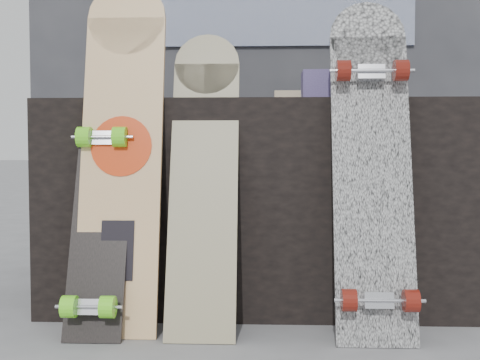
{
  "coord_description": "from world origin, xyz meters",
  "views": [
    {
      "loc": [
        0.04,
        -1.89,
        0.62
      ],
      "look_at": [
        -0.05,
        0.2,
        0.51
      ],
      "focal_mm": 45.0,
      "sensor_mm": 36.0,
      "label": 1
    }
  ],
  "objects_px": {
    "vendor_table": "(255,204)",
    "longboard_geisha": "(122,142)",
    "longboard_celtic": "(204,169)",
    "longboard_cascadia": "(372,159)",
    "skateboard_dark": "(101,206)"
  },
  "relations": [
    {
      "from": "longboard_celtic",
      "to": "longboard_cascadia",
      "type": "distance_m",
      "value": 0.56
    },
    {
      "from": "longboard_geisha",
      "to": "longboard_celtic",
      "type": "distance_m",
      "value": 0.3
    },
    {
      "from": "longboard_geisha",
      "to": "longboard_celtic",
      "type": "relative_size",
      "value": 1.18
    },
    {
      "from": "longboard_cascadia",
      "to": "vendor_table",
      "type": "bearing_deg",
      "value": 134.75
    },
    {
      "from": "longboard_celtic",
      "to": "skateboard_dark",
      "type": "distance_m",
      "value": 0.37
    },
    {
      "from": "vendor_table",
      "to": "longboard_celtic",
      "type": "relative_size",
      "value": 1.54
    },
    {
      "from": "longboard_geisha",
      "to": "vendor_table",
      "type": "bearing_deg",
      "value": 37.33
    },
    {
      "from": "vendor_table",
      "to": "longboard_cascadia",
      "type": "xyz_separation_m",
      "value": [
        0.39,
        -0.39,
        0.19
      ]
    },
    {
      "from": "longboard_cascadia",
      "to": "skateboard_dark",
      "type": "bearing_deg",
      "value": -179.79
    },
    {
      "from": "longboard_geisha",
      "to": "longboard_celtic",
      "type": "xyz_separation_m",
      "value": [
        0.28,
        0.0,
        -0.1
      ]
    },
    {
      "from": "vendor_table",
      "to": "longboard_geisha",
      "type": "bearing_deg",
      "value": -142.67
    },
    {
      "from": "skateboard_dark",
      "to": "longboard_celtic",
      "type": "bearing_deg",
      "value": 8.76
    },
    {
      "from": "longboard_cascadia",
      "to": "skateboard_dark",
      "type": "distance_m",
      "value": 0.92
    },
    {
      "from": "longboard_celtic",
      "to": "longboard_cascadia",
      "type": "bearing_deg",
      "value": -5.08
    },
    {
      "from": "skateboard_dark",
      "to": "longboard_cascadia",
      "type": "bearing_deg",
      "value": 0.21
    }
  ]
}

